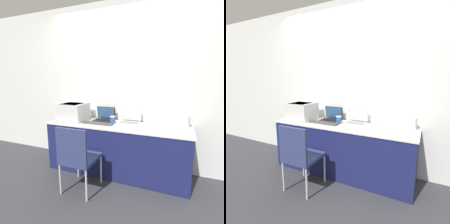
{
  "view_description": "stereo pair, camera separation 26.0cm",
  "coord_description": "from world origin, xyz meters",
  "views": [
    {
      "loc": [
        0.86,
        -2.07,
        1.43
      ],
      "look_at": [
        -0.08,
        0.31,
        0.94
      ],
      "focal_mm": 28.0,
      "sensor_mm": 36.0,
      "label": 1
    },
    {
      "loc": [
        1.1,
        -1.96,
        1.43
      ],
      "look_at": [
        -0.08,
        0.31,
        0.94
      ],
      "focal_mm": 28.0,
      "sensor_mm": 36.0,
      "label": 2
    }
  ],
  "objects": [
    {
      "name": "ground_plane",
      "position": [
        0.0,
        0.0,
        0.0
      ],
      "size": [
        14.0,
        14.0,
        0.0
      ],
      "primitive_type": "plane",
      "color": "#333338"
    },
    {
      "name": "wall_back",
      "position": [
        0.0,
        0.64,
        1.3
      ],
      "size": [
        8.0,
        0.05,
        2.6
      ],
      "color": "silver",
      "rests_on": "ground_plane"
    },
    {
      "name": "table",
      "position": [
        0.0,
        0.28,
        0.38
      ],
      "size": [
        2.11,
        0.59,
        0.76
      ],
      "color": "#191E51",
      "rests_on": "ground_plane"
    },
    {
      "name": "printer",
      "position": [
        -0.74,
        0.29,
        0.91
      ],
      "size": [
        0.39,
        0.4,
        0.28
      ],
      "color": "silver",
      "rests_on": "table"
    },
    {
      "name": "laptop_left",
      "position": [
        -0.27,
        0.45,
        0.81
      ],
      "size": [
        0.32,
        0.24,
        0.22
      ],
      "color": "black",
      "rests_on": "table"
    },
    {
      "name": "laptop_right",
      "position": [
        0.16,
        0.45,
        0.81
      ],
      "size": [
        0.31,
        0.26,
        0.23
      ],
      "color": "#B7B7BC",
      "rests_on": "table"
    },
    {
      "name": "external_keyboard",
      "position": [
        -0.27,
        0.21,
        0.77
      ],
      "size": [
        0.47,
        0.12,
        0.02
      ],
      "color": "#3D3D42",
      "rests_on": "table"
    },
    {
      "name": "coffee_cup",
      "position": [
        -0.08,
        0.33,
        0.81
      ],
      "size": [
        0.08,
        0.08,
        0.11
      ],
      "color": "#285699",
      "rests_on": "table"
    },
    {
      "name": "mouse",
      "position": [
        0.05,
        0.21,
        0.78
      ],
      "size": [
        0.07,
        0.05,
        0.04
      ],
      "color": "silver",
      "rests_on": "table"
    },
    {
      "name": "metal_pitcher",
      "position": [
        0.96,
        0.47,
        0.85
      ],
      "size": [
        0.09,
        0.09,
        0.2
      ],
      "color": "silver",
      "rests_on": "table"
    },
    {
      "name": "chair",
      "position": [
        -0.28,
        -0.35,
        0.5
      ],
      "size": [
        0.4,
        0.44,
        0.87
      ],
      "color": "navy",
      "rests_on": "ground_plane"
    }
  ]
}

